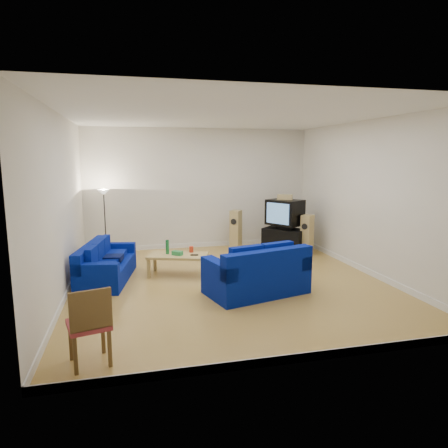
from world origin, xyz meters
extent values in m
cube|color=olive|center=(0.00, 0.00, 0.00)|extent=(6.00, 6.50, 0.01)
cube|color=white|center=(0.00, 0.00, 3.20)|extent=(6.00, 6.50, 0.01)
cube|color=white|center=(0.00, 3.25, 1.60)|extent=(6.00, 0.01, 3.20)
cube|color=white|center=(0.00, -3.25, 1.60)|extent=(6.00, 0.01, 3.20)
cube|color=white|center=(-3.00, 0.00, 1.60)|extent=(0.01, 6.50, 3.20)
cube|color=white|center=(3.00, 0.00, 1.60)|extent=(0.01, 6.50, 3.20)
cube|color=white|center=(0.00, 3.24, 0.06)|extent=(6.00, 0.02, 0.12)
cube|color=white|center=(0.00, -3.24, 0.06)|extent=(6.00, 0.02, 0.12)
cube|color=white|center=(-2.99, 0.00, 0.06)|extent=(0.02, 6.50, 0.12)
cube|color=white|center=(2.99, 0.00, 0.06)|extent=(0.02, 6.50, 0.12)
cube|color=#001079|center=(-2.33, 0.69, 0.18)|extent=(1.16, 2.03, 0.37)
cube|color=#001079|center=(-2.65, 0.75, 0.55)|extent=(0.54, 1.92, 0.37)
cube|color=#001079|center=(-2.18, 1.54, 0.47)|extent=(0.85, 0.34, 0.21)
cube|color=#001079|center=(-2.49, -0.16, 0.47)|extent=(0.85, 0.34, 0.21)
cube|color=#060D38|center=(-2.20, 0.67, 0.45)|extent=(0.41, 0.41, 0.10)
cube|color=#001079|center=(0.33, -0.73, 0.22)|extent=(1.94, 1.39, 0.43)
cube|color=#001079|center=(0.42, -1.10, 0.65)|extent=(1.75, 0.66, 0.44)
cube|color=#001079|center=(-0.41, -0.93, 0.56)|extent=(0.47, 1.00, 0.25)
cube|color=#001079|center=(1.06, -0.54, 0.56)|extent=(0.47, 1.00, 0.25)
cube|color=#060D38|center=(0.29, -0.58, 0.54)|extent=(0.50, 0.50, 0.12)
cube|color=tan|center=(-0.91, 0.71, 0.42)|extent=(1.35, 0.96, 0.05)
cube|color=tan|center=(-1.52, 0.64, 0.20)|extent=(0.08, 0.08, 0.39)
cube|color=tan|center=(-1.36, 1.13, 0.20)|extent=(0.08, 0.08, 0.39)
cube|color=tan|center=(-0.47, 0.29, 0.20)|extent=(0.08, 0.08, 0.39)
cube|color=tan|center=(-0.30, 0.77, 0.20)|extent=(0.08, 0.08, 0.39)
cylinder|color=#197233|center=(-1.12, 0.82, 0.59)|extent=(0.10, 0.10, 0.30)
cube|color=green|center=(-0.93, 0.66, 0.49)|extent=(0.24, 0.22, 0.09)
cylinder|color=red|center=(-0.61, 0.85, 0.50)|extent=(0.10, 0.10, 0.13)
cube|color=black|center=(-0.59, 0.55, 0.45)|extent=(0.16, 0.09, 0.02)
cube|color=black|center=(1.99, 2.07, 0.32)|extent=(1.12, 1.15, 0.63)
cube|color=black|center=(2.03, 2.09, 0.68)|extent=(0.54, 0.52, 0.10)
cube|color=black|center=(2.01, 2.10, 1.05)|extent=(0.97, 1.03, 0.65)
cube|color=teal|center=(1.74, 1.92, 1.05)|extent=(0.38, 0.57, 0.52)
cube|color=tan|center=(2.01, 2.12, 1.44)|extent=(0.40, 0.32, 0.13)
cube|color=tan|center=(0.87, 2.70, 0.53)|extent=(0.38, 0.40, 1.06)
cylinder|color=black|center=(0.78, 2.57, 0.78)|extent=(0.14, 0.11, 0.16)
cube|color=tan|center=(2.45, 1.69, 0.51)|extent=(0.38, 0.37, 1.02)
cylinder|color=black|center=(2.33, 1.59, 0.75)|extent=(0.11, 0.13, 0.15)
cylinder|color=black|center=(-2.45, 2.70, 0.01)|extent=(0.21, 0.21, 0.03)
cylinder|color=black|center=(-2.45, 2.70, 0.80)|extent=(0.03, 0.03, 1.56)
cone|color=white|center=(-2.45, 2.70, 1.61)|extent=(0.29, 0.29, 0.12)
cube|color=brown|center=(-2.51, -2.90, 0.23)|extent=(0.05, 0.05, 0.47)
cube|color=brown|center=(-2.61, -2.53, 0.23)|extent=(0.05, 0.05, 0.47)
cube|color=brown|center=(-2.14, -2.81, 0.23)|extent=(0.05, 0.05, 0.47)
cube|color=brown|center=(-2.24, -2.44, 0.23)|extent=(0.05, 0.05, 0.47)
cube|color=#9C3337|center=(-2.38, -2.67, 0.49)|extent=(0.57, 0.57, 0.06)
cube|color=brown|center=(-2.32, -2.87, 0.74)|extent=(0.46, 0.16, 0.47)
camera|label=1|loc=(-1.86, -7.36, 2.43)|focal=32.00mm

